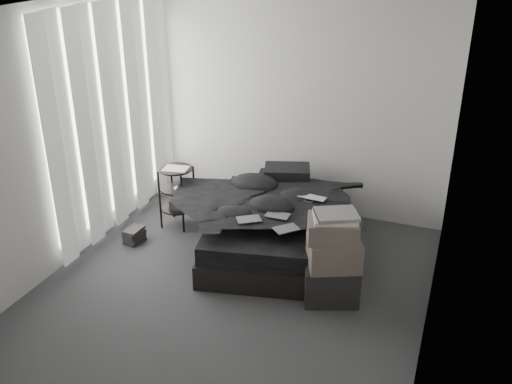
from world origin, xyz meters
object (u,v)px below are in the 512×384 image
(bed, at_px, (277,239))
(side_stand, at_px, (177,197))
(laptop, at_px, (311,193))
(box_lower, at_px, (331,282))

(bed, relative_size, side_stand, 2.60)
(laptop, height_order, side_stand, side_stand)
(laptop, distance_m, side_stand, 1.62)
(side_stand, bearing_deg, bed, -5.72)
(side_stand, relative_size, box_lower, 1.43)
(side_stand, xyz_separation_m, box_lower, (2.03, -0.82, -0.17))
(laptop, xyz_separation_m, side_stand, (-1.59, 0.02, -0.32))
(laptop, bearing_deg, box_lower, -54.71)
(side_stand, bearing_deg, laptop, -0.55)
(bed, xyz_separation_m, side_stand, (-1.27, 0.13, 0.23))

